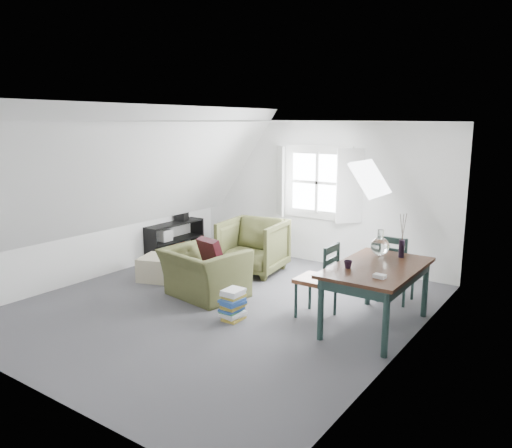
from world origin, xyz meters
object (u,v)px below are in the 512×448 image
Objects in this scene: media_shelf at (171,242)px; ottoman at (160,268)px; magazine_stack at (233,305)px; dining_table at (377,274)px; dining_chair_far at (396,267)px; armchair_far at (253,272)px; armchair_near at (205,296)px; dining_chair_near at (319,279)px.

ottoman is at bearing -57.58° from media_shelf.
ottoman is at bearing 161.77° from magazine_stack.
dining_chair_far reaches higher than dining_table.
media_shelf is (-4.40, 0.96, -0.39)m from dining_table.
dining_table is 1.05m from dining_chair_far.
ottoman is at bearing -174.56° from dining_table.
armchair_far is 1.03× the size of dining_chair_far.
armchair_near is 1.92× the size of ottoman.
ottoman is 2.87m from dining_chair_near.
armchair_near is 2.58m from dining_table.
dining_chair_near is 3.83m from media_shelf.
dining_chair_near reaches higher than armchair_near.
dining_chair_far is at bearing -3.21° from media_shelf.
magazine_stack is at bearing -36.15° from media_shelf.
dining_chair_far reaches higher than armchair_near.
armchair_far is at bearing -76.07° from armchair_near.
media_shelf is at bearing 126.42° from ottoman.
magazine_stack reaches higher than armchair_near.
dining_table is at bearing 26.88° from magazine_stack.
media_shelf reaches higher than armchair_near.
armchair_near is at bearing -9.99° from ottoman.
armchair_far is (-0.11, 1.38, 0.00)m from armchair_near.
dining_chair_near reaches higher than dining_chair_far.
media_shelf reaches higher than magazine_stack.
dining_chair_near is (-0.73, -0.10, -0.17)m from dining_table.
dining_table is (2.46, 0.35, 0.68)m from armchair_near.
armchair_far is 2.86m from dining_table.
armchair_far is at bearing -100.82° from dining_chair_near.
dining_chair_near is at bearing -169.00° from dining_table.
dining_table is at bearing 90.93° from dining_chair_far.
media_shelf is (-3.67, 1.07, -0.22)m from dining_chair_near.
magazine_stack is (-0.85, -0.70, -0.32)m from dining_chair_near.
dining_table is at bearing -30.10° from armchair_far.
dining_chair_near is at bearing 0.93° from ottoman.
magazine_stack is at bearing 45.41° from dining_chair_far.
media_shelf reaches higher than ottoman.
armchair_far is 0.78× the size of media_shelf.
armchair_far is 2.10m from magazine_stack.
armchair_far is 1.75× the size of ottoman.
dining_chair_far is (-0.12, 1.02, -0.18)m from dining_table.
dining_chair_far is (3.46, 1.17, 0.32)m from ottoman.
armchair_far is 2.50m from dining_chair_far.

